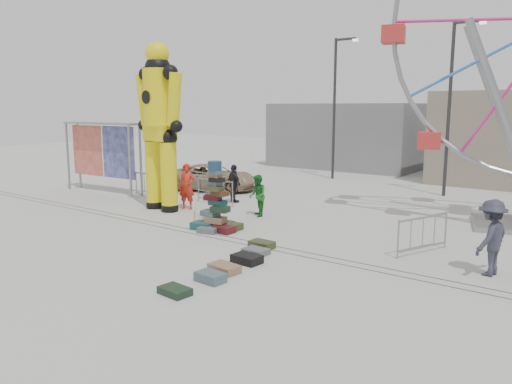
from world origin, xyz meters
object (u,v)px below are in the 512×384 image
Objects in this scene: lamp_post_left at (336,101)px; barricade_dummy_c at (215,192)px; pedestrian_grey at (491,238)px; barricade_dummy_a at (153,184)px; pedestrian_black at (234,184)px; parked_suv at (212,177)px; lamp_post_right at (452,100)px; banner_scaffold at (102,140)px; crash_test_dummy at (159,121)px; pedestrian_red at (187,187)px; steamer_trunk at (206,216)px; barricade_wheel_front at (423,235)px; pedestrian_green at (257,196)px; barricade_dummy_b at (203,183)px; suitcase_tower at (216,211)px.

lamp_post_left is 4.00× the size of barricade_dummy_c.
lamp_post_left is 17.48m from pedestrian_grey.
pedestrian_black reaches higher than barricade_dummy_a.
parked_suv is (-3.01, 1.91, -0.19)m from pedestrian_black.
lamp_post_right is 16.65m from banner_scaffold.
crash_test_dummy is 2.87m from pedestrian_red.
lamp_post_left is at bearing 77.48° from steamer_trunk.
crash_test_dummy is 3.45× the size of barricade_dummy_c.
lamp_post_right is at bearing 34.46° from barricade_wheel_front.
pedestrian_red is 2.39m from pedestrian_black.
pedestrian_black is 0.36× the size of parked_suv.
banner_scaffold is at bearing 153.74° from pedestrian_red.
pedestrian_green is at bearing 40.14° from steamer_trunk.
barricade_dummy_b reaches higher than steamer_trunk.
pedestrian_black is (0.42, 0.78, 0.29)m from barricade_dummy_c.
lamp_post_left reaches higher than pedestrian_red.
barricade_wheel_front is 1.04× the size of pedestrian_grey.
lamp_post_right reaches higher than suitcase_tower.
lamp_post_right reaches higher than barricade_wheel_front.
banner_scaffold is 2.39× the size of barricade_dummy_b.
suitcase_tower is at bearing -110.82° from lamp_post_right.
barricade_wheel_front is (16.08, -1.01, -2.03)m from banner_scaffold.
banner_scaffold is 2.39× the size of barricade_dummy_a.
pedestrian_grey reaches higher than pedestrian_black.
barricade_dummy_c is at bearing 100.16° from barricade_wheel_front.
pedestrian_red reaches higher than barricade_dummy_c.
barricade_dummy_a is 3.75m from pedestrian_red.
parked_suv reaches higher than barricade_dummy_b.
pedestrian_red is (-3.28, 1.94, 0.28)m from suitcase_tower.
parked_suv is (-0.47, 1.18, 0.10)m from barricade_dummy_b.
barricade_wheel_front is (10.63, 0.20, -3.08)m from crash_test_dummy.
banner_scaffold reaches higher than barricade_dummy_a.
barricade_wheel_front is 1.06× the size of pedestrian_red.
crash_test_dummy reaches higher than barricade_wheel_front.
pedestrian_green is (3.88, 1.34, -2.82)m from crash_test_dummy.
barricade_dummy_b is 0.43× the size of parked_suv.
crash_test_dummy is 3.57× the size of pedestrian_grey.
suitcase_tower reaches higher than steamer_trunk.
lamp_post_left is 9.74m from barricade_dummy_b.
barricade_dummy_b is at bearing 95.25° from barricade_wheel_front.
barricade_dummy_a and barricade_dummy_c have the same top height.
pedestrian_red is (-2.09, 1.13, 0.76)m from steamer_trunk.
pedestrian_grey is 15.32m from parked_suv.
barricade_dummy_b is at bearing 130.30° from suitcase_tower.
pedestrian_green is 3.02m from pedestrian_black.
barricade_wheel_front is (9.24, -12.07, -3.93)m from lamp_post_left.
barricade_dummy_a and barricade_wheel_front have the same top height.
crash_test_dummy reaches higher than pedestrian_red.
steamer_trunk is at bearing 116.48° from barricade_wheel_front.
lamp_post_right is 12.89m from suitcase_tower.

